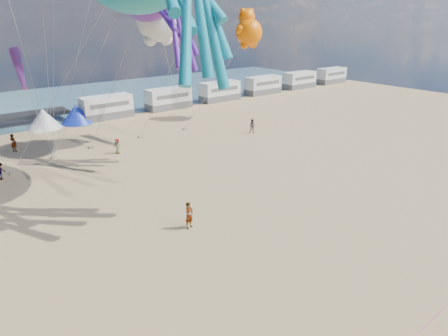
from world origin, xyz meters
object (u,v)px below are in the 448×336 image
motorhome_2 (220,91)px  kite_teddy_orange (249,32)px  motorhome_1 (169,98)px  motorhome_3 (263,85)px  motorhome_5 (331,76)px  kite_panda (157,20)px  motorhome_4 (300,80)px  standing_person (189,215)px  tent_white (44,119)px  beachgoer_0 (118,146)px  motorhome_0 (107,107)px  sandbag_a (12,173)px  beachgoer_1 (253,126)px  tent_blue (77,114)px  sandbag_b (91,147)px  beachgoer_5 (13,143)px  windsock_mid (180,45)px  beachgoer_2 (0,171)px  sandbag_d (141,137)px  sandbag_e (54,157)px  windsock_right (19,69)px  sandbag_c (185,129)px

motorhome_2 → kite_teddy_orange: 15.19m
motorhome_1 → motorhome_3: same height
motorhome_5 → kite_panda: size_ratio=0.93×
kite_panda → kite_teddy_orange: kite_panda is taller
motorhome_4 → motorhome_5: (9.50, 0.00, 0.00)m
standing_person → motorhome_5: bearing=13.3°
motorhome_4 → kite_panda: (-37.57, -13.90, 10.93)m
tent_white → beachgoer_0: (2.90, -14.36, -0.46)m
motorhome_0 → motorhome_1: same height
motorhome_3 → sandbag_a: bearing=-162.1°
motorhome_3 → kite_panda: 33.18m
standing_person → sandbag_a: size_ratio=3.60×
motorhome_3 → beachgoer_0: bearing=-156.8°
tent_white → beachgoer_1: (18.18, -17.41, -0.36)m
tent_blue → sandbag_b: size_ratio=8.00×
beachgoer_5 → sandbag_a: 6.79m
motorhome_3 → kite_panda: size_ratio=0.93×
sandbag_a → tent_white: bearing=64.5°
tent_blue → beachgoer_5: 11.68m
beachgoer_1 → windsock_mid: size_ratio=0.28×
motorhome_4 → standing_person: motorhome_4 is taller
beachgoer_2 → sandbag_b: (9.05, 3.50, -0.64)m
motorhome_3 → sandbag_b: (-35.08, -11.17, -1.39)m
sandbag_d → kite_panda: bearing=-68.2°
motorhome_3 → kite_teddy_orange: size_ratio=1.15×
motorhome_4 → beachgoer_2: bearing=-164.7°
beachgoer_0 → sandbag_e: bearing=-145.0°
sandbag_b → windsock_right: (-6.32, -4.06, 8.78)m
beachgoer_0 → beachgoer_2: beachgoer_2 is taller
motorhome_2 → sandbag_a: 36.47m
motorhome_1 → beachgoer_2: motorhome_1 is taller
motorhome_5 → sandbag_c: (-42.57, -11.18, -1.39)m
motorhome_0 → tent_white: bearing=180.0°
motorhome_4 → beachgoer_0: motorhome_4 is taller
sandbag_a → beachgoer_5: bearing=75.9°
motorhome_1 → motorhome_3: (19.00, 0.00, 0.00)m
kite_teddy_orange → sandbag_a: bearing=172.9°
motorhome_0 → kite_teddy_orange: bearing=-37.1°
motorhome_5 → beachgoer_2: (-63.13, -14.66, -0.75)m
standing_person → kite_teddy_orange: bearing=25.2°
beachgoer_1 → windsock_mid: 12.21m
motorhome_0 → sandbag_e: (-10.57, -11.91, -1.39)m
beachgoer_0 → beachgoer_1: size_ratio=0.88×
motorhome_5 → beachgoer_2: 64.81m
sandbag_b → windsock_right: bearing=-147.3°
sandbag_c → tent_white: bearing=139.2°
sandbag_a → sandbag_b: same height
motorhome_5 → beachgoer_0: 54.53m
beachgoer_1 → sandbag_b: (-16.76, 6.25, -0.73)m
sandbag_a → windsock_right: windsock_right is taller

